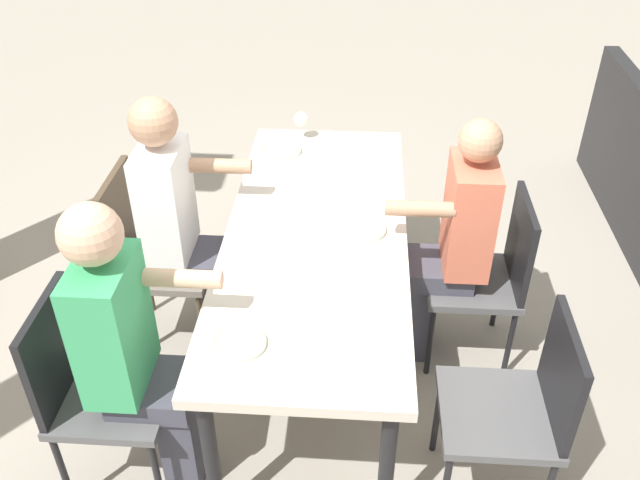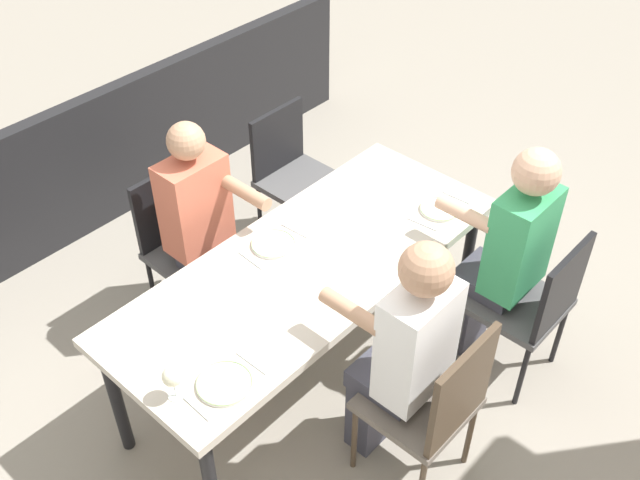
{
  "view_description": "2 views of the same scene",
  "coord_description": "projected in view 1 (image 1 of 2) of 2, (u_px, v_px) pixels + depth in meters",
  "views": [
    {
      "loc": [
        -2.53,
        -0.19,
        2.52
      ],
      "look_at": [
        -0.13,
        -0.03,
        0.82
      ],
      "focal_mm": 38.2,
      "sensor_mm": 36.0,
      "label": 1
    },
    {
      "loc": [
        1.87,
        1.78,
        3.12
      ],
      "look_at": [
        -0.09,
        -0.0,
        0.86
      ],
      "focal_mm": 41.41,
      "sensor_mm": 36.0,
      "label": 2
    }
  ],
  "objects": [
    {
      "name": "ground_plane",
      "position": [
        317.0,
        354.0,
        3.53
      ],
      "size": [
        16.0,
        16.0,
        0.0
      ],
      "primitive_type": "plane",
      "color": "gray"
    },
    {
      "name": "dining_table",
      "position": [
        316.0,
        244.0,
        3.12
      ],
      "size": [
        2.05,
        0.82,
        0.77
      ],
      "color": "beige",
      "rests_on": "ground"
    },
    {
      "name": "chair_west_north",
      "position": [
        91.0,
        383.0,
        2.66
      ],
      "size": [
        0.44,
        0.44,
        0.91
      ],
      "color": "#4F4F50",
      "rests_on": "ground"
    },
    {
      "name": "chair_west_south",
      "position": [
        520.0,
        404.0,
        2.57
      ],
      "size": [
        0.44,
        0.44,
        0.9
      ],
      "color": "#4F4F50",
      "rests_on": "ground"
    },
    {
      "name": "chair_mid_north",
      "position": [
        148.0,
        251.0,
        3.34
      ],
      "size": [
        0.44,
        0.44,
        0.96
      ],
      "color": "#6A6158",
      "rests_on": "ground"
    },
    {
      "name": "chair_mid_south",
      "position": [
        490.0,
        271.0,
        3.27
      ],
      "size": [
        0.44,
        0.44,
        0.9
      ],
      "color": "#4F4F50",
      "rests_on": "ground"
    },
    {
      "name": "diner_woman_green",
      "position": [
        452.0,
        239.0,
        3.17
      ],
      "size": [
        0.34,
        0.49,
        1.3
      ],
      "color": "#3F3F4C",
      "rests_on": "ground"
    },
    {
      "name": "diner_man_white",
      "position": [
        181.0,
        221.0,
        3.23
      ],
      "size": [
        0.35,
        0.5,
        1.36
      ],
      "color": "#3F3F4C",
      "rests_on": "ground"
    },
    {
      "name": "diner_guest_third",
      "position": [
        133.0,
        347.0,
        2.54
      ],
      "size": [
        0.35,
        0.5,
        1.35
      ],
      "color": "#3F3F4C",
      "rests_on": "ground"
    },
    {
      "name": "plate_0",
      "position": [
        239.0,
        343.0,
        2.48
      ],
      "size": [
        0.2,
        0.2,
        0.02
      ],
      "color": "white",
      "rests_on": "dining_table"
    },
    {
      "name": "fork_0",
      "position": [
        232.0,
        375.0,
        2.36
      ],
      "size": [
        0.02,
        0.17,
        0.01
      ],
      "primitive_type": "cube",
      "rotation": [
        0.0,
        0.0,
        0.05
      ],
      "color": "silver",
      "rests_on": "dining_table"
    },
    {
      "name": "spoon_0",
      "position": [
        246.0,
        317.0,
        2.6
      ],
      "size": [
        0.03,
        0.17,
        0.01
      ],
      "primitive_type": "cube",
      "rotation": [
        0.0,
        0.0,
        0.11
      ],
      "color": "silver",
      "rests_on": "dining_table"
    },
    {
      "name": "plate_1",
      "position": [
        363.0,
        229.0,
        3.08
      ],
      "size": [
        0.22,
        0.22,
        0.02
      ],
      "color": "white",
      "rests_on": "dining_table"
    },
    {
      "name": "fork_1",
      "position": [
        362.0,
        249.0,
        2.96
      ],
      "size": [
        0.03,
        0.17,
        0.01
      ],
      "primitive_type": "cube",
      "rotation": [
        0.0,
        0.0,
        0.07
      ],
      "color": "silver",
      "rests_on": "dining_table"
    },
    {
      "name": "spoon_1",
      "position": [
        363.0,
        212.0,
        3.21
      ],
      "size": [
        0.03,
        0.17,
        0.01
      ],
      "primitive_type": "cube",
      "rotation": [
        0.0,
        0.0,
        -0.06
      ],
      "color": "silver",
      "rests_on": "dining_table"
    },
    {
      "name": "plate_2",
      "position": [
        280.0,
        150.0,
        3.7
      ],
      "size": [
        0.23,
        0.23,
        0.02
      ],
      "color": "white",
      "rests_on": "dining_table"
    },
    {
      "name": "wine_glass_2",
      "position": [
        301.0,
        120.0,
        3.77
      ],
      "size": [
        0.08,
        0.08,
        0.16
      ],
      "color": "white",
      "rests_on": "dining_table"
    },
    {
      "name": "fork_2",
      "position": [
        277.0,
        165.0,
        3.58
      ],
      "size": [
        0.02,
        0.17,
        0.01
      ],
      "primitive_type": "cube",
      "rotation": [
        0.0,
        0.0,
        0.02
      ],
      "color": "silver",
      "rests_on": "dining_table"
    },
    {
      "name": "spoon_2",
      "position": [
        284.0,
        139.0,
        3.83
      ],
      "size": [
        0.02,
        0.17,
        0.01
      ],
      "primitive_type": "cube",
      "rotation": [
        0.0,
        0.0,
        -0.03
      ],
      "color": "silver",
      "rests_on": "dining_table"
    }
  ]
}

